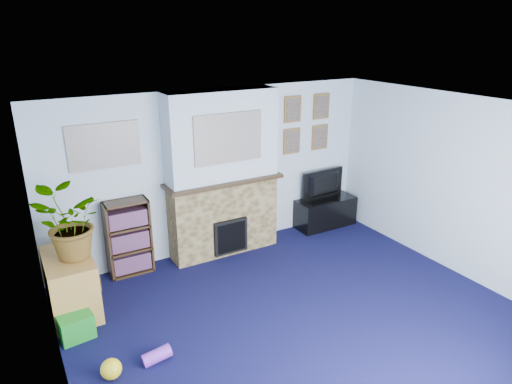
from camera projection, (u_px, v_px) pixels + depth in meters
floor at (303, 322)px, 5.24m from camera, size 5.00×4.50×0.01m
ceiling at (312, 113)px, 4.42m from camera, size 5.00×4.50×0.01m
wall_back at (217, 171)px, 6.67m from camera, size 5.00×0.04×2.40m
wall_front at (508, 349)px, 3.00m from camera, size 5.00×0.04×2.40m
wall_left at (54, 290)px, 3.67m from camera, size 0.04×4.50×2.40m
wall_right at (462, 187)px, 6.00m from camera, size 0.04×4.50×2.40m
chimney_breast at (223, 176)px, 6.51m from camera, size 1.72×0.50×2.40m
collage_main at (228, 138)px, 6.13m from camera, size 1.00×0.03×0.68m
collage_left at (104, 146)px, 5.73m from camera, size 0.90×0.03×0.58m
portrait_tl at (293, 109)px, 6.98m from camera, size 0.30×0.03×0.40m
portrait_tr at (321, 106)px, 7.24m from camera, size 0.30×0.03×0.40m
portrait_bl at (292, 141)px, 7.16m from camera, size 0.30×0.03×0.40m
portrait_br at (320, 137)px, 7.41m from camera, size 0.30×0.03×0.40m
tv_stand at (325, 213)px, 7.70m from camera, size 1.03×0.43×0.49m
television at (326, 185)px, 7.55m from camera, size 0.83×0.15×0.48m
bookshelf at (129, 239)px, 6.14m from camera, size 0.58×0.28×1.05m
sideboard at (71, 285)px, 5.33m from camera, size 0.51×0.92×0.72m
potted_plant at (67, 225)px, 5.05m from camera, size 0.86×0.79×0.82m
mantel_clock at (224, 175)px, 6.45m from camera, size 0.11×0.06×0.15m
mantel_candle at (239, 171)px, 6.56m from camera, size 0.05×0.05×0.16m
mantel_teddy at (190, 181)px, 6.22m from camera, size 0.14×0.14×0.14m
mantel_can at (270, 167)px, 6.82m from camera, size 0.06×0.06×0.11m
green_crate at (76, 326)px, 4.94m from camera, size 0.38×0.32×0.28m
toy_ball at (111, 370)px, 4.37m from camera, size 0.20×0.20×0.20m
toy_block at (76, 328)px, 4.95m from camera, size 0.21×0.21×0.21m
toy_tube at (157, 356)px, 4.60m from camera, size 0.31×0.14×0.18m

